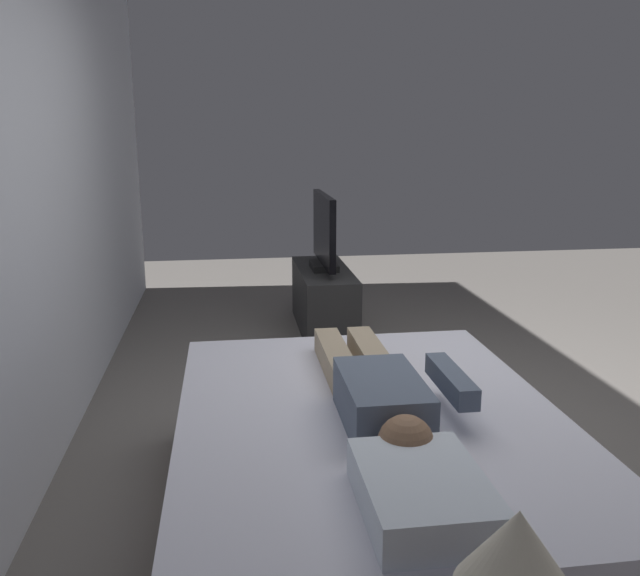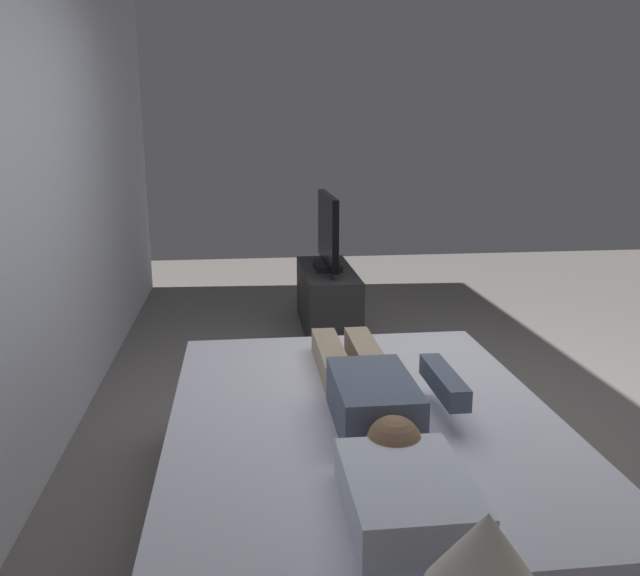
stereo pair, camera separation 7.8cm
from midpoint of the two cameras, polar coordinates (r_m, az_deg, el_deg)
name	(u,v)px [view 2 (the right image)]	position (r m, az deg, el deg)	size (l,w,h in m)	color
ground_plane	(444,439)	(3.61, 11.33, -12.71)	(10.00, 10.00, 0.00)	slate
back_wall	(43,167)	(3.59, -22.32, 9.70)	(6.40, 0.10, 2.80)	silver
bed	(362,478)	(2.67, 4.53, -16.18)	(1.98, 1.53, 0.54)	brown
pillow	(407,494)	(1.94, 8.76, -17.30)	(0.48, 0.34, 0.12)	white
person	(370,390)	(2.54, 5.29, -8.79)	(1.26, 0.46, 0.18)	slate
remote	(459,387)	(2.81, 12.80, -8.41)	(0.15, 0.04, 0.02)	black
tv_stand	(328,299)	(5.25, 1.08, -1.01)	(1.10, 0.40, 0.50)	#2D2D2D
tv	(328,233)	(5.14, 1.11, 4.77)	(0.88, 0.20, 0.59)	black
lamp	(486,557)	(1.30, 16.00, -21.58)	(0.22, 0.22, 0.42)	#59595B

